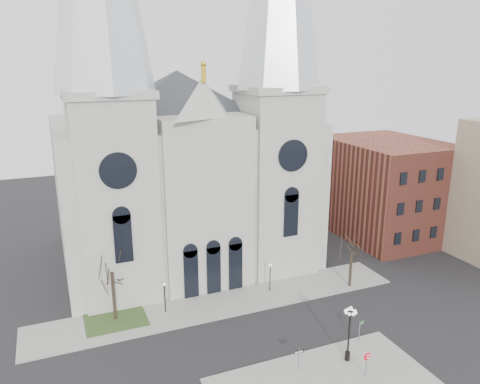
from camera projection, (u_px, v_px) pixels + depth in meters
name	position (u px, v px, depth m)	size (l,w,h in m)	color
ground	(266.00, 363.00, 40.38)	(160.00, 160.00, 0.00)	black
sidewalk_far	(222.00, 303.00, 50.13)	(40.00, 6.00, 0.14)	gray
grass_patch	(116.00, 319.00, 46.95)	(6.00, 5.00, 0.18)	#334B20
cathedral	(185.00, 119.00, 55.65)	(33.00, 26.66, 54.00)	#A3A198
bg_building_brick	(385.00, 188.00, 69.11)	(14.00, 18.00, 14.00)	brown
tree_left	(111.00, 269.00, 45.45)	(3.20, 3.20, 7.50)	black
tree_right	(352.00, 251.00, 52.71)	(3.20, 3.20, 6.00)	black
ped_lamp_left	(165.00, 292.00, 47.74)	(0.32, 0.32, 3.26)	black
ped_lamp_right	(270.00, 273.00, 52.18)	(0.32, 0.32, 3.26)	black
stop_sign	(367.00, 359.00, 37.99)	(0.77, 0.36, 2.30)	slate
globe_lamp	(349.00, 327.00, 39.65)	(1.15, 1.15, 5.18)	black
one_way_sign	(299.00, 356.00, 38.90)	(0.87, 0.09, 1.98)	slate
street_name_sign	(360.00, 329.00, 43.02)	(0.61, 0.26, 2.01)	slate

